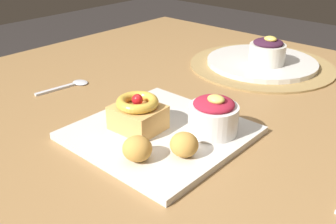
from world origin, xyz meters
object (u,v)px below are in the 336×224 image
at_px(fritter_front, 137,149).
at_px(back_plate, 262,62).
at_px(spoon, 70,85).
at_px(front_plate, 161,133).
at_px(berry_ramekin, 213,116).
at_px(cake_slice, 138,113).
at_px(fritter_middle, 184,144).
at_px(back_ramekin, 267,51).

distance_m(fritter_front, back_plate, 0.55).
bearing_deg(spoon, fritter_front, -102.10).
bearing_deg(front_plate, back_plate, 96.64).
distance_m(berry_ramekin, spoon, 0.39).
distance_m(cake_slice, back_plate, 0.47).
bearing_deg(fritter_middle, fritter_front, -128.40).
bearing_deg(spoon, back_plate, -24.74).
distance_m(fritter_front, spoon, 0.37).
height_order(fritter_middle, spoon, fritter_middle).
bearing_deg(fritter_middle, back_plate, 105.63).
distance_m(front_plate, back_plate, 0.45).
bearing_deg(fritter_middle, front_plate, 156.84).
bearing_deg(fritter_middle, spoon, 170.72).
distance_m(berry_ramekin, fritter_middle, 0.09).
bearing_deg(cake_slice, berry_ramekin, 35.88).
distance_m(cake_slice, back_ramekin, 0.45).
distance_m(back_plate, spoon, 0.49).
distance_m(cake_slice, fritter_front, 0.10).
xyz_separation_m(back_ramekin, spoon, (-0.28, -0.40, -0.05)).
xyz_separation_m(fritter_middle, spoon, (-0.40, 0.06, -0.03)).
height_order(front_plate, back_plate, back_plate).
bearing_deg(fritter_front, cake_slice, 135.02).
xyz_separation_m(berry_ramekin, fritter_middle, (0.01, -0.09, -0.01)).
relative_size(cake_slice, back_ramekin, 0.97).
distance_m(back_ramekin, spoon, 0.49).
distance_m(front_plate, fritter_front, 0.10).
bearing_deg(berry_ramekin, fritter_front, -103.35).
bearing_deg(front_plate, berry_ramekin, 37.07).
bearing_deg(back_plate, fritter_front, -80.56).
bearing_deg(cake_slice, spoon, 169.67).
height_order(cake_slice, fritter_middle, cake_slice).
distance_m(fritter_middle, spoon, 0.40).
distance_m(cake_slice, berry_ramekin, 0.13).
xyz_separation_m(back_plate, back_ramekin, (0.02, -0.02, 0.04)).
bearing_deg(fritter_front, back_ramekin, 97.45).
bearing_deg(back_plate, spoon, -121.84).
relative_size(back_ramekin, spoon, 0.72).
bearing_deg(berry_ramekin, back_plate, 107.64).
distance_m(front_plate, cake_slice, 0.05).
bearing_deg(fritter_front, front_plate, 112.13).
bearing_deg(cake_slice, front_plate, 33.16).
height_order(front_plate, fritter_middle, fritter_middle).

